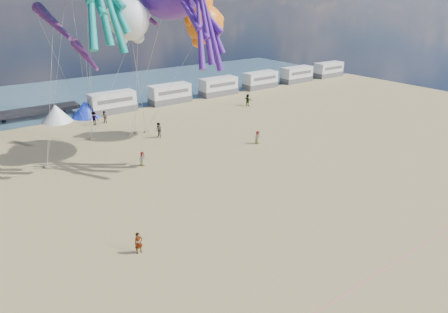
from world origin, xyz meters
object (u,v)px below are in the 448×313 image
(motorhome_2, at_px, (219,86))
(sandbag_e, at_px, (92,139))
(beachgoer_0, at_px, (258,137))
(beachgoer_4, at_px, (248,100))
(windsock_left, at_px, (53,22))
(windsock_mid, at_px, (138,11))
(tent_white, at_px, (56,113))
(beachgoer_6, at_px, (143,159))
(beachgoer_7, at_px, (159,130))
(kite_panda, at_px, (128,19))
(windsock_right, at_px, (86,56))
(beachgoer_2, at_px, (94,119))
(motorhome_3, at_px, (260,80))
(motorhome_0, at_px, (113,102))
(standing_person, at_px, (139,243))
(motorhome_5, at_px, (329,70))
(tent_blue, at_px, (86,109))
(sandbag_c, at_px, (146,131))
(beachgoer_1, at_px, (105,117))
(sandbag_d, at_px, (135,132))
(sandbag_b, at_px, (131,134))
(motorhome_4, at_px, (297,75))
(kite_teddy_orange, at_px, (205,24))
(motorhome_1, at_px, (170,94))
(sandbag_a, at_px, (47,166))

(motorhome_2, relative_size, sandbag_e, 13.20)
(beachgoer_0, xyz_separation_m, beachgoer_4, (9.93, 14.05, 0.17))
(windsock_left, distance_m, windsock_mid, 8.47)
(tent_white, bearing_deg, beachgoer_6, -82.13)
(windsock_left, bearing_deg, beachgoer_7, 1.37)
(kite_panda, height_order, windsock_right, kite_panda)
(windsock_left, bearing_deg, beachgoer_2, 54.27)
(motorhome_3, height_order, beachgoer_0, motorhome_3)
(motorhome_2, relative_size, beachgoer_0, 4.36)
(motorhome_0, relative_size, windsock_right, 1.48)
(standing_person, bearing_deg, windsock_right, 82.01)
(windsock_left, bearing_deg, motorhome_5, 7.85)
(motorhome_0, height_order, kite_panda, kite_panda)
(tent_blue, xyz_separation_m, sandbag_c, (3.84, -11.28, -1.09))
(beachgoer_1, xyz_separation_m, beachgoer_2, (-1.46, -0.01, 0.08))
(standing_person, bearing_deg, sandbag_c, 66.71)
(sandbag_d, distance_m, kite_panda, 16.26)
(beachgoer_2, xyz_separation_m, windsock_right, (-3.76, -12.08, 9.78))
(standing_person, distance_m, windsock_mid, 25.09)
(beachgoer_6, bearing_deg, motorhome_3, 35.73)
(sandbag_e, bearing_deg, beachgoer_6, -82.16)
(sandbag_b, height_order, sandbag_c, same)
(motorhome_3, bearing_deg, motorhome_2, 180.00)
(beachgoer_1, height_order, kite_panda, kite_panda)
(sandbag_d, bearing_deg, windsock_mid, -96.84)
(beachgoer_4, bearing_deg, motorhome_3, -50.87)
(motorhome_3, height_order, motorhome_4, same)
(tent_blue, xyz_separation_m, windsock_left, (-6.46, -15.72, 12.57))
(beachgoer_7, xyz_separation_m, kite_teddy_orange, (5.13, -2.64, 12.14))
(motorhome_3, bearing_deg, motorhome_5, 0.00)
(beachgoer_1, xyz_separation_m, beachgoer_4, (21.43, -4.10, 0.09))
(sandbag_b, relative_size, windsock_mid, 0.09)
(beachgoer_4, bearing_deg, motorhome_1, 44.54)
(beachgoer_0, height_order, kite_teddy_orange, kite_teddy_orange)
(beachgoer_0, distance_m, beachgoer_6, 13.78)
(windsock_right, bearing_deg, sandbag_b, 34.20)
(beachgoer_4, relative_size, beachgoer_7, 0.99)
(beachgoer_4, xyz_separation_m, windsock_right, (-26.66, -7.99, 9.77))
(motorhome_2, bearing_deg, kite_teddy_orange, -129.22)
(windsock_left, bearing_deg, tent_white, 73.77)
(motorhome_0, bearing_deg, standing_person, -108.90)
(motorhome_1, bearing_deg, beachgoer_4, -43.87)
(sandbag_e, relative_size, kite_panda, 0.08)
(standing_person, relative_size, sandbag_d, 3.09)
(motorhome_0, xyz_separation_m, motorhome_1, (9.50, 0.00, 0.00))
(standing_person, distance_m, sandbag_c, 25.80)
(beachgoer_7, height_order, sandbag_a, beachgoer_7)
(beachgoer_0, bearing_deg, motorhome_5, 42.94)
(motorhome_5, bearing_deg, beachgoer_6, -158.39)
(sandbag_a, bearing_deg, beachgoer_2, 51.87)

